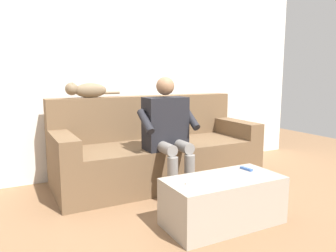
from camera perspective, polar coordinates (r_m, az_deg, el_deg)
The scene contains 8 objects.
ground_plane at distance 3.16m, azimuth 4.05°, elevation -13.17°, with size 8.00×8.00×0.00m, color #846042.
back_wall at distance 4.07m, azimuth -5.31°, elevation 9.51°, with size 4.81×0.06×2.46m, color silver.
couch at distance 3.69m, azimuth -2.03°, elevation -4.58°, with size 2.25×0.87×0.94m.
coffee_table at distance 2.72m, azimuth 9.55°, elevation -12.71°, with size 0.94×0.46×0.38m.
person_solo_seated at distance 3.21m, azimuth -0.02°, elevation -0.50°, with size 0.57×0.49×1.17m.
cat_on_backrest at distance 3.63m, azimuth -14.05°, elevation 6.09°, with size 0.59×0.13×0.17m.
remote_white at distance 2.51m, azimuth 4.09°, elevation -9.49°, with size 0.14×0.04×0.02m, color white.
remote_blue at distance 2.90m, azimuth 13.44°, elevation -7.24°, with size 0.12×0.03×0.02m, color #3860B7.
Camera 1 is at (1.54, 3.09, 1.19)m, focal length 35.06 mm.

